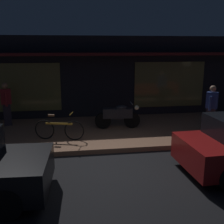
# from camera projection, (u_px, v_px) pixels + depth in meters

# --- Properties ---
(ground_plane) EXTENTS (60.00, 60.00, 0.00)m
(ground_plane) POSITION_uv_depth(u_px,v_px,m) (118.00, 168.00, 7.23)
(ground_plane) COLOR black
(sidewalk_slab) EXTENTS (18.00, 4.00, 0.15)m
(sidewalk_slab) POSITION_uv_depth(u_px,v_px,m) (104.00, 131.00, 10.09)
(sidewalk_slab) COLOR #8C6047
(sidewalk_slab) RESTS_ON ground_plane
(storefront_building) EXTENTS (18.00, 3.30, 3.60)m
(storefront_building) POSITION_uv_depth(u_px,v_px,m) (95.00, 76.00, 12.94)
(storefront_building) COLOR black
(storefront_building) RESTS_ON ground_plane
(motorcycle) EXTENTS (1.70, 0.55, 0.97)m
(motorcycle) POSITION_uv_depth(u_px,v_px,m) (118.00, 115.00, 10.12)
(motorcycle) COLOR black
(motorcycle) RESTS_ON sidewalk_slab
(bicycle_parked) EXTENTS (1.62, 0.54, 0.91)m
(bicycle_parked) POSITION_uv_depth(u_px,v_px,m) (59.00, 129.00, 8.87)
(bicycle_parked) COLOR black
(bicycle_parked) RESTS_ON sidewalk_slab
(person_photographer) EXTENTS (0.42, 0.61, 1.67)m
(person_photographer) POSITION_uv_depth(u_px,v_px,m) (6.00, 103.00, 10.41)
(person_photographer) COLOR #28232D
(person_photographer) RESTS_ON sidewalk_slab
(person_bystander) EXTENTS (0.46, 0.52, 1.67)m
(person_bystander) POSITION_uv_depth(u_px,v_px,m) (211.00, 107.00, 9.69)
(person_bystander) COLOR #28232D
(person_bystander) RESTS_ON sidewalk_slab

